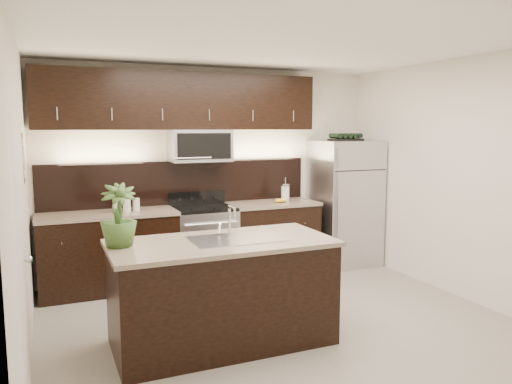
{
  "coord_description": "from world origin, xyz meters",
  "views": [
    {
      "loc": [
        -2.06,
        -4.28,
        1.93
      ],
      "look_at": [
        -0.01,
        0.55,
        1.25
      ],
      "focal_mm": 35.0,
      "sensor_mm": 36.0,
      "label": 1
    }
  ],
  "objects": [
    {
      "name": "wine_rack",
      "position": [
        1.8,
        1.63,
        1.79
      ],
      "size": [
        0.43,
        0.27,
        0.1
      ],
      "color": "black",
      "rests_on": "refrigerator"
    },
    {
      "name": "ground",
      "position": [
        0.0,
        0.0,
        0.0
      ],
      "size": [
        4.5,
        4.5,
        0.0
      ],
      "primitive_type": "plane",
      "color": "gray",
      "rests_on": "ground"
    },
    {
      "name": "french_press",
      "position": [
        0.88,
        1.64,
        1.06
      ],
      "size": [
        0.11,
        0.11,
        0.32
      ],
      "rotation": [
        0.0,
        0.0,
        0.21
      ],
      "color": "silver",
      "rests_on": "counter_run"
    },
    {
      "name": "island",
      "position": [
        -0.66,
        -0.21,
        0.47
      ],
      "size": [
        1.96,
        0.96,
        0.94
      ],
      "color": "black",
      "rests_on": "ground"
    },
    {
      "name": "room_walls",
      "position": [
        -0.11,
        -0.04,
        1.7
      ],
      "size": [
        4.52,
        4.02,
        2.71
      ],
      "color": "beige",
      "rests_on": "ground"
    },
    {
      "name": "upper_fixtures",
      "position": [
        -0.43,
        1.84,
        2.14
      ],
      "size": [
        3.49,
        0.4,
        1.66
      ],
      "color": "black",
      "rests_on": "counter_run"
    },
    {
      "name": "canisters",
      "position": [
        -1.22,
        1.66,
        1.03
      ],
      "size": [
        0.32,
        0.13,
        0.21
      ],
      "rotation": [
        0.0,
        0.0,
        0.18
      ],
      "color": "silver",
      "rests_on": "counter_run"
    },
    {
      "name": "counter_run",
      "position": [
        -0.46,
        1.69,
        0.47
      ],
      "size": [
        3.51,
        0.65,
        0.94
      ],
      "color": "black",
      "rests_on": "ground"
    },
    {
      "name": "plant",
      "position": [
        -1.52,
        -0.08,
        1.2
      ],
      "size": [
        0.3,
        0.3,
        0.53
      ],
      "primitive_type": "imported",
      "rotation": [
        0.0,
        0.0,
        -0.02
      ],
      "color": "#345522",
      "rests_on": "island"
    },
    {
      "name": "bananas",
      "position": [
        0.74,
        1.61,
        0.97
      ],
      "size": [
        0.19,
        0.16,
        0.05
      ],
      "primitive_type": "ellipsoid",
      "rotation": [
        0.0,
        0.0,
        0.12
      ],
      "color": "gold",
      "rests_on": "counter_run"
    },
    {
      "name": "sink_faucet",
      "position": [
        -0.51,
        -0.2,
        0.96
      ],
      "size": [
        0.84,
        0.5,
        0.28
      ],
      "color": "silver",
      "rests_on": "island"
    },
    {
      "name": "refrigerator",
      "position": [
        1.8,
        1.63,
        0.87
      ],
      "size": [
        0.84,
        0.76,
        1.74
      ],
      "primitive_type": "cube",
      "color": "#B2B2B7",
      "rests_on": "ground"
    }
  ]
}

